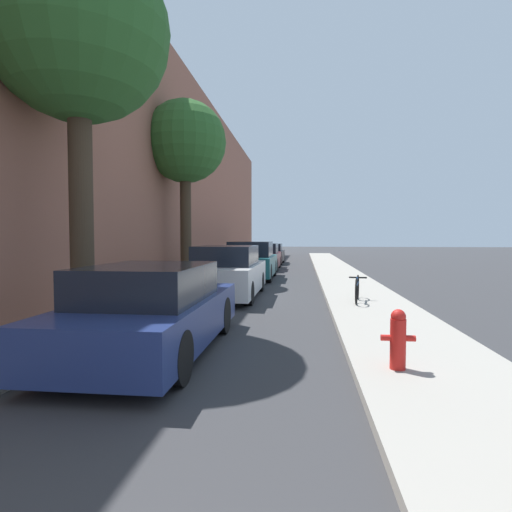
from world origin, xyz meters
name	(u,v)px	position (x,y,z in m)	size (l,w,h in m)	color
ground_plane	(268,283)	(0.00, 16.00, 0.00)	(120.00, 120.00, 0.00)	#333335
sidewalk_left	(192,280)	(-2.90, 16.00, 0.06)	(2.00, 52.00, 0.12)	#9E998E
sidewalk_right	(347,282)	(2.90, 16.00, 0.06)	(2.00, 52.00, 0.12)	#9E998E
building_facade_left	(157,160)	(-4.25, 16.00, 4.63)	(0.70, 52.00, 9.27)	#9E604C
parked_car_navy	(153,311)	(-0.87, 6.52, 0.62)	(1.73, 4.11, 1.29)	black
parked_car_white	(228,273)	(-0.81, 12.13, 0.68)	(1.75, 4.27, 1.45)	black
parked_car_teal	(251,261)	(-0.78, 17.24, 0.72)	(1.82, 4.12, 1.51)	black
parked_car_maroon	(263,257)	(-0.80, 22.18, 0.65)	(1.71, 3.97, 1.37)	black
parked_car_black	(269,254)	(-0.87, 26.93, 0.63)	(1.81, 4.00, 1.29)	black
street_tree_near	(78,33)	(-2.77, 7.98, 5.37)	(3.29, 3.29, 6.97)	#423323
street_tree_far	(185,143)	(-3.06, 15.73, 5.15)	(3.03, 3.03, 6.62)	#423323
fire_hydrant	(398,338)	(2.42, 5.79, 0.49)	(0.40, 0.18, 0.71)	red
bicycle	(357,289)	(2.61, 10.98, 0.44)	(0.44, 1.49, 0.61)	black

